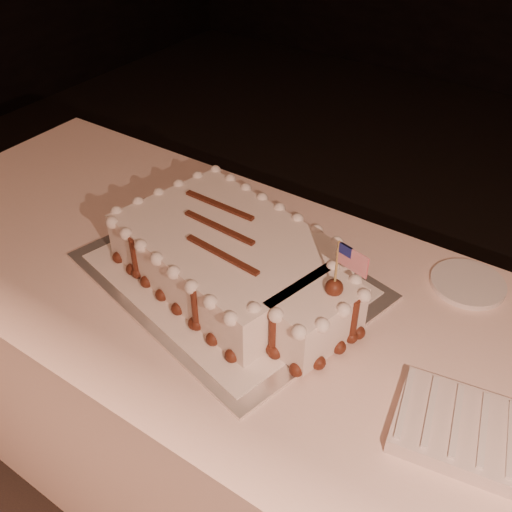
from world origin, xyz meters
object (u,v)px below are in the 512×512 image
Objects in this scene: sheet_cake at (236,261)px; side_plate at (468,284)px; cake_board at (227,275)px; banquet_table at (312,433)px; napkin_stack at (467,431)px.

side_plate is (0.43, 0.29, -0.06)m from sheet_cake.
banquet_table is at bearing 10.11° from cake_board.
banquet_table is 3.80× the size of cake_board.
sheet_cake reaches higher than napkin_stack.
side_plate is at bearing 107.73° from napkin_stack.
sheet_cake is at bearing -146.33° from side_plate.
cake_board is 0.54m from side_plate.
cake_board is at bearing 167.11° from sheet_cake.
banquet_table is at bearing -124.90° from side_plate.
side_plate is at bearing 33.67° from sheet_cake.
napkin_stack is 0.41m from side_plate.
cake_board is (-0.26, 0.01, 0.38)m from banquet_table.
napkin_stack reaches higher than cake_board.
banquet_table is 0.50m from sheet_cake.
napkin_stack is at bearing -72.27° from side_plate.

